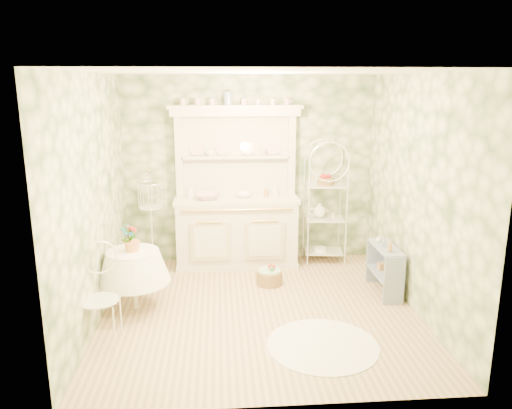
{
  "coord_description": "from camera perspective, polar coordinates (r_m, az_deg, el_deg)",
  "views": [
    {
      "loc": [
        -0.45,
        -5.37,
        2.6
      ],
      "look_at": [
        0.0,
        0.5,
        1.15
      ],
      "focal_mm": 35.0,
      "sensor_mm": 36.0,
      "label": 1
    }
  ],
  "objects": [
    {
      "name": "bottle_blue",
      "position": [
        6.38,
        14.41,
        -4.38
      ],
      "size": [
        0.05,
        0.05,
        0.11
      ],
      "primitive_type": "imported",
      "rotation": [
        0.0,
        0.0,
        -0.14
      ],
      "color": "#7B92B8",
      "rests_on": "side_shelf"
    },
    {
      "name": "potted_geranium",
      "position": [
        5.85,
        -14.34,
        -4.01
      ],
      "size": [
        0.2,
        0.17,
        0.32
      ],
      "primitive_type": "imported",
      "rotation": [
        0.0,
        0.0,
        0.41
      ],
      "color": "#3F7238",
      "rests_on": "round_table"
    },
    {
      "name": "bottle_amber",
      "position": [
        6.21,
        15.05,
        -4.65
      ],
      "size": [
        0.07,
        0.07,
        0.15
      ],
      "primitive_type": "imported",
      "rotation": [
        0.0,
        0.0,
        0.4
      ],
      "color": "#B2803C",
      "rests_on": "side_shelf"
    },
    {
      "name": "cup_left",
      "position": [
        7.12,
        -5.28,
        5.78
      ],
      "size": [
        0.13,
        0.13,
        0.09
      ],
      "primitive_type": "imported",
      "rotation": [
        0.0,
        0.0,
        -0.13
      ],
      "color": "white",
      "rests_on": "kitchen_dresser"
    },
    {
      "name": "wall_left",
      "position": [
        5.68,
        -18.03,
        0.43
      ],
      "size": [
        3.6,
        3.6,
        0.0
      ],
      "primitive_type": "plane",
      "color": "beige",
      "rests_on": "floor"
    },
    {
      "name": "bowl_white",
      "position": [
        7.07,
        -1.35,
        0.9
      ],
      "size": [
        0.25,
        0.25,
        0.07
      ],
      "primitive_type": "imported",
      "rotation": [
        0.0,
        0.0,
        -0.09
      ],
      "color": "white",
      "rests_on": "kitchen_dresser"
    },
    {
      "name": "wall_right",
      "position": [
        5.96,
        17.93,
        1.04
      ],
      "size": [
        3.6,
        3.6,
        0.0
      ],
      "primitive_type": "plane",
      "color": "beige",
      "rests_on": "floor"
    },
    {
      "name": "lace_rug",
      "position": [
        5.3,
        7.62,
        -15.64
      ],
      "size": [
        1.28,
        1.28,
        0.01
      ],
      "primitive_type": "cylinder",
      "rotation": [
        0.0,
        0.0,
        -0.14
      ],
      "color": "white",
      "rests_on": "floor"
    },
    {
      "name": "bottle_glass",
      "position": [
        6.55,
        13.82,
        -3.92
      ],
      "size": [
        0.09,
        0.09,
        0.09
      ],
      "primitive_type": "imported",
      "rotation": [
        0.0,
        0.0,
        0.32
      ],
      "color": "silver",
      "rests_on": "side_shelf"
    },
    {
      "name": "kitchen_dresser",
      "position": [
        7.05,
        -2.26,
        1.91
      ],
      "size": [
        1.87,
        0.61,
        2.29
      ],
      "primitive_type": "cube",
      "color": "silver",
      "rests_on": "floor"
    },
    {
      "name": "bakers_rack",
      "position": [
        7.33,
        7.88,
        -0.05
      ],
      "size": [
        0.57,
        0.44,
        1.71
      ],
      "primitive_type": "cube",
      "rotation": [
        0.0,
        0.0,
        -0.12
      ],
      "color": "white",
      "rests_on": "floor"
    },
    {
      "name": "floor_basket",
      "position": [
        6.64,
        1.54,
        -8.28
      ],
      "size": [
        0.31,
        0.31,
        0.2
      ],
      "primitive_type": "cylinder",
      "rotation": [
        0.0,
        0.0,
        -0.01
      ],
      "color": "olive",
      "rests_on": "floor"
    },
    {
      "name": "round_table",
      "position": [
        6.05,
        -13.72,
        -8.61
      ],
      "size": [
        0.77,
        0.77,
        0.66
      ],
      "primitive_type": "cylinder",
      "rotation": [
        0.0,
        0.0,
        0.32
      ],
      "color": "white",
      "rests_on": "floor"
    },
    {
      "name": "wall_back",
      "position": [
        7.29,
        -0.78,
        3.96
      ],
      "size": [
        3.6,
        3.6,
        0.0
      ],
      "primitive_type": "plane",
      "color": "beige",
      "rests_on": "floor"
    },
    {
      "name": "ceiling",
      "position": [
        5.39,
        0.42,
        14.9
      ],
      "size": [
        3.6,
        3.6,
        0.0
      ],
      "primitive_type": "plane",
      "color": "white",
      "rests_on": "floor"
    },
    {
      "name": "floor",
      "position": [
        5.98,
        0.37,
        -11.92
      ],
      "size": [
        3.6,
        3.6,
        0.0
      ],
      "primitive_type": "plane",
      "color": "tan",
      "rests_on": "ground"
    },
    {
      "name": "cup_right",
      "position": [
        7.15,
        0.87,
        5.87
      ],
      "size": [
        0.12,
        0.12,
        0.09
      ],
      "primitive_type": "imported",
      "rotation": [
        0.0,
        0.0,
        0.16
      ],
      "color": "white",
      "rests_on": "kitchen_dresser"
    },
    {
      "name": "bowl_floral",
      "position": [
        6.99,
        -5.53,
        0.67
      ],
      "size": [
        0.36,
        0.36,
        0.08
      ],
      "primitive_type": "imported",
      "rotation": [
        0.0,
        0.0,
        0.07
      ],
      "color": "white",
      "rests_on": "kitchen_dresser"
    },
    {
      "name": "wall_front",
      "position": [
        3.81,
        2.66,
        -5.33
      ],
      "size": [
        3.6,
        3.6,
        0.0
      ],
      "primitive_type": "plane",
      "color": "beige",
      "rests_on": "floor"
    },
    {
      "name": "birdcage_stand",
      "position": [
        7.12,
        -11.88,
        -1.68
      ],
      "size": [
        0.37,
        0.37,
        1.47
      ],
      "primitive_type": "cube",
      "rotation": [
        0.0,
        0.0,
        -0.08
      ],
      "color": "white",
      "rests_on": "floor"
    },
    {
      "name": "cafe_chair",
      "position": [
        5.36,
        -17.55,
        -9.99
      ],
      "size": [
        0.59,
        0.59,
        0.99
      ],
      "primitive_type": "cube",
      "rotation": [
        0.0,
        0.0,
        0.41
      ],
      "color": "white",
      "rests_on": "floor"
    },
    {
      "name": "side_shelf",
      "position": [
        6.51,
        14.48,
        -7.25
      ],
      "size": [
        0.33,
        0.73,
        0.61
      ],
      "primitive_type": "cube",
      "rotation": [
        0.0,
        0.0,
        0.1
      ],
      "color": "#7C8BA8",
      "rests_on": "floor"
    }
  ]
}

